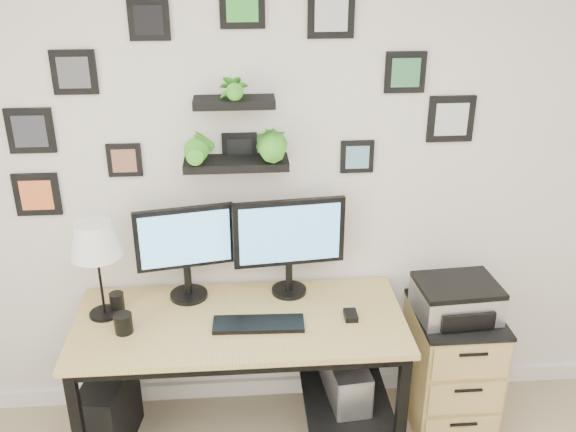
{
  "coord_description": "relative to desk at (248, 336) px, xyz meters",
  "views": [
    {
      "loc": [
        -0.28,
        -1.01,
        2.48
      ],
      "look_at": [
        -0.06,
        1.83,
        1.2
      ],
      "focal_mm": 40.0,
      "sensor_mm": 36.0,
      "label": 1
    }
  ],
  "objects": [
    {
      "name": "monitor_left",
      "position": [
        -0.29,
        0.19,
        0.42
      ],
      "size": [
        0.49,
        0.22,
        0.5
      ],
      "color": "black",
      "rests_on": "desk"
    },
    {
      "name": "desk",
      "position": [
        0.0,
        0.0,
        0.0
      ],
      "size": [
        1.6,
        0.7,
        0.75
      ],
      "color": "tan",
      "rests_on": "ground"
    },
    {
      "name": "wall_decor",
      "position": [
        -0.04,
        0.27,
        1.04
      ],
      "size": [
        2.26,
        0.18,
        1.09
      ],
      "color": "black",
      "rests_on": "ground"
    },
    {
      "name": "mug",
      "position": [
        -0.58,
        -0.1,
        0.17
      ],
      "size": [
        0.09,
        0.09,
        0.1
      ],
      "primitive_type": "cylinder",
      "color": "black",
      "rests_on": "desk"
    },
    {
      "name": "printer",
      "position": [
        1.06,
        0.04,
        0.14
      ],
      "size": [
        0.42,
        0.35,
        0.18
      ],
      "color": "silver",
      "rests_on": "file_cabinet"
    },
    {
      "name": "pc_tower_grey",
      "position": [
        0.51,
        0.05,
        -0.42
      ],
      "size": [
        0.23,
        0.44,
        0.42
      ],
      "color": "gray",
      "rests_on": "ground"
    },
    {
      "name": "pc_tower_black",
      "position": [
        -0.72,
        -0.02,
        -0.41
      ],
      "size": [
        0.26,
        0.45,
        0.43
      ],
      "primitive_type": "cube",
      "rotation": [
        0.0,
        0.0,
        -0.16
      ],
      "color": "black",
      "rests_on": "ground"
    },
    {
      "name": "mouse",
      "position": [
        0.5,
        -0.07,
        0.14
      ],
      "size": [
        0.06,
        0.1,
        0.03
      ],
      "primitive_type": "cube",
      "rotation": [
        0.0,
        0.0,
        -0.01
      ],
      "color": "black",
      "rests_on": "desk"
    },
    {
      "name": "table_lamp",
      "position": [
        -0.69,
        0.06,
        0.52
      ],
      "size": [
        0.24,
        0.24,
        0.49
      ],
      "color": "black",
      "rests_on": "desk"
    },
    {
      "name": "file_cabinet",
      "position": [
        1.08,
        0.06,
        -0.29
      ],
      "size": [
        0.43,
        0.53,
        0.67
      ],
      "color": "tan",
      "rests_on": "ground"
    },
    {
      "name": "keyboard",
      "position": [
        0.05,
        -0.1,
        0.13
      ],
      "size": [
        0.44,
        0.15,
        0.02
      ],
      "primitive_type": "cube",
      "rotation": [
        0.0,
        0.0,
        -0.04
      ],
      "color": "black",
      "rests_on": "desk"
    },
    {
      "name": "monitor_right",
      "position": [
        0.22,
        0.19,
        0.43
      ],
      "size": [
        0.56,
        0.2,
        0.52
      ],
      "color": "black",
      "rests_on": "desk"
    },
    {
      "name": "pen_cup",
      "position": [
        -0.64,
        0.1,
        0.17
      ],
      "size": [
        0.07,
        0.07,
        0.09
      ],
      "primitive_type": "cylinder",
      "color": "black",
      "rests_on": "desk"
    },
    {
      "name": "room",
      "position": [
        0.27,
        0.32,
        -0.58
      ],
      "size": [
        4.0,
        4.0,
        4.0
      ],
      "color": "tan",
      "rests_on": "ground"
    }
  ]
}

